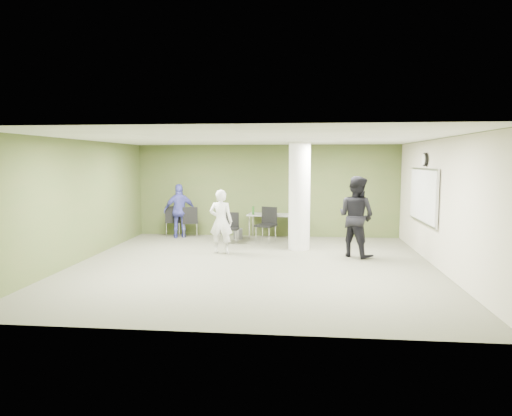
# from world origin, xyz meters

# --- Properties ---
(floor) EXTENTS (8.00, 8.00, 0.00)m
(floor) POSITION_xyz_m (0.00, 0.00, 0.00)
(floor) COLOR #5B5B48
(floor) RESTS_ON ground
(ceiling) EXTENTS (8.00, 8.00, 0.00)m
(ceiling) POSITION_xyz_m (0.00, 0.00, 2.80)
(ceiling) COLOR white
(ceiling) RESTS_ON wall_back
(wall_back) EXTENTS (8.00, 2.80, 0.02)m
(wall_back) POSITION_xyz_m (0.00, 4.00, 1.40)
(wall_back) COLOR #46592A
(wall_back) RESTS_ON floor
(wall_left) EXTENTS (0.02, 8.00, 2.80)m
(wall_left) POSITION_xyz_m (-4.00, 0.00, 1.40)
(wall_left) COLOR #46592A
(wall_left) RESTS_ON floor
(wall_right_cream) EXTENTS (0.02, 8.00, 2.80)m
(wall_right_cream) POSITION_xyz_m (4.00, 0.00, 1.40)
(wall_right_cream) COLOR beige
(wall_right_cream) RESTS_ON floor
(column) EXTENTS (0.56, 0.56, 2.80)m
(column) POSITION_xyz_m (1.00, 2.00, 1.40)
(column) COLOR silver
(column) RESTS_ON floor
(whiteboard) EXTENTS (0.05, 2.30, 1.30)m
(whiteboard) POSITION_xyz_m (3.92, 1.20, 1.50)
(whiteboard) COLOR silver
(whiteboard) RESTS_ON wall_right_cream
(wall_clock) EXTENTS (0.06, 0.32, 0.32)m
(wall_clock) POSITION_xyz_m (3.92, 1.20, 2.35)
(wall_clock) COLOR black
(wall_clock) RESTS_ON wall_right_cream
(folding_table) EXTENTS (1.60, 0.82, 0.98)m
(folding_table) POSITION_xyz_m (0.22, 3.54, 0.68)
(folding_table) COLOR #989993
(folding_table) RESTS_ON floor
(wastebasket) EXTENTS (0.27, 0.27, 0.31)m
(wastebasket) POSITION_xyz_m (-0.81, 3.35, 0.16)
(wastebasket) COLOR #4C4C4C
(wastebasket) RESTS_ON floor
(chair_back_left) EXTENTS (0.59, 0.59, 0.95)m
(chair_back_left) POSITION_xyz_m (-2.86, 3.57, 0.56)
(chair_back_left) COLOR black
(chair_back_left) RESTS_ON floor
(chair_back_right) EXTENTS (0.56, 0.56, 0.94)m
(chair_back_right) POSITION_xyz_m (-2.28, 3.48, 0.55)
(chair_back_right) COLOR black
(chair_back_right) RESTS_ON floor
(chair_table_left) EXTENTS (0.44, 0.44, 0.86)m
(chair_table_left) POSITION_xyz_m (-0.91, 2.69, 0.50)
(chair_table_left) COLOR black
(chair_table_left) RESTS_ON floor
(chair_table_right) EXTENTS (0.65, 0.65, 1.00)m
(chair_table_right) POSITION_xyz_m (0.09, 2.95, 0.59)
(chair_table_right) COLOR black
(chair_table_right) RESTS_ON floor
(woman_white) EXTENTS (0.61, 0.42, 1.61)m
(woman_white) POSITION_xyz_m (-0.95, 1.28, 0.80)
(woman_white) COLOR silver
(woman_white) RESTS_ON floor
(man_black) EXTENTS (1.20, 1.17, 1.95)m
(man_black) POSITION_xyz_m (2.38, 1.23, 0.98)
(man_black) COLOR black
(man_black) RESTS_ON floor
(man_blue) EXTENTS (1.03, 0.66, 1.62)m
(man_blue) POSITION_xyz_m (-2.58, 3.40, 0.81)
(man_blue) COLOR #4345A7
(man_blue) RESTS_ON floor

